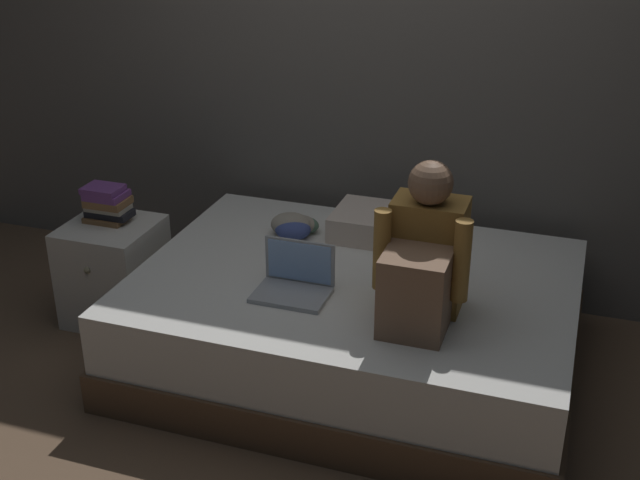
% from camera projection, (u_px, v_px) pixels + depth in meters
% --- Properties ---
extents(ground_plane, '(8.00, 8.00, 0.00)m').
position_uv_depth(ground_plane, '(293.00, 390.00, 3.72)').
color(ground_plane, brown).
extents(wall_back, '(5.60, 0.10, 2.70)m').
position_uv_depth(wall_back, '(371.00, 40.00, 4.18)').
color(wall_back, '#605B56').
rests_on(wall_back, ground_plane).
extents(bed, '(2.00, 1.50, 0.47)m').
position_uv_depth(bed, '(355.00, 321.00, 3.82)').
color(bed, brown).
rests_on(bed, ground_plane).
extents(nightstand, '(0.44, 0.46, 0.53)m').
position_uv_depth(nightstand, '(114.00, 272.00, 4.22)').
color(nightstand, beige).
rests_on(nightstand, ground_plane).
extents(person_sitting, '(0.39, 0.44, 0.66)m').
position_uv_depth(person_sitting, '(423.00, 261.00, 3.29)').
color(person_sitting, olive).
rests_on(person_sitting, bed).
extents(laptop, '(0.32, 0.23, 0.22)m').
position_uv_depth(laptop, '(295.00, 281.00, 3.55)').
color(laptop, '#9EA0A5').
rests_on(laptop, bed).
extents(pillow, '(0.56, 0.36, 0.13)m').
position_uv_depth(pillow, '(390.00, 226.00, 4.07)').
color(pillow, beige).
rests_on(pillow, bed).
extents(book_stack, '(0.23, 0.16, 0.19)m').
position_uv_depth(book_stack, '(107.00, 204.00, 4.11)').
color(book_stack, brown).
rests_on(book_stack, nightstand).
extents(clothes_pile, '(0.23, 0.23, 0.11)m').
position_uv_depth(clothes_pile, '(295.00, 226.00, 4.10)').
color(clothes_pile, gray).
rests_on(clothes_pile, bed).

